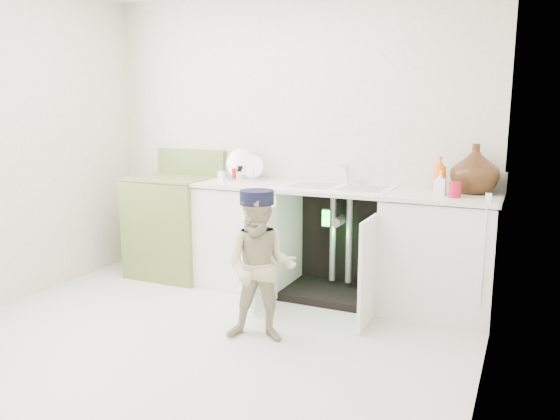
% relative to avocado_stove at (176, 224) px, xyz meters
% --- Properties ---
extents(ground, '(3.50, 3.50, 0.00)m').
position_rel_avocado_stove_xyz_m(ground, '(1.00, -1.18, -0.47)').
color(ground, beige).
rests_on(ground, ground).
extents(room_shell, '(6.00, 5.50, 1.26)m').
position_rel_avocado_stove_xyz_m(room_shell, '(1.00, -1.18, 0.78)').
color(room_shell, silver).
rests_on(room_shell, ground).
extents(counter_run, '(2.44, 1.02, 1.26)m').
position_rel_avocado_stove_xyz_m(counter_run, '(1.59, 0.03, 0.01)').
color(counter_run, silver).
rests_on(counter_run, ground).
extents(avocado_stove, '(0.73, 0.65, 1.13)m').
position_rel_avocado_stove_xyz_m(avocado_stove, '(0.00, 0.00, 0.00)').
color(avocado_stove, olive).
rests_on(avocado_stove, ground).
extents(repair_worker, '(0.56, 0.92, 1.00)m').
position_rel_avocado_stove_xyz_m(repair_worker, '(1.37, -0.99, 0.04)').
color(repair_worker, '#C7BE8F').
rests_on(repair_worker, ground).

